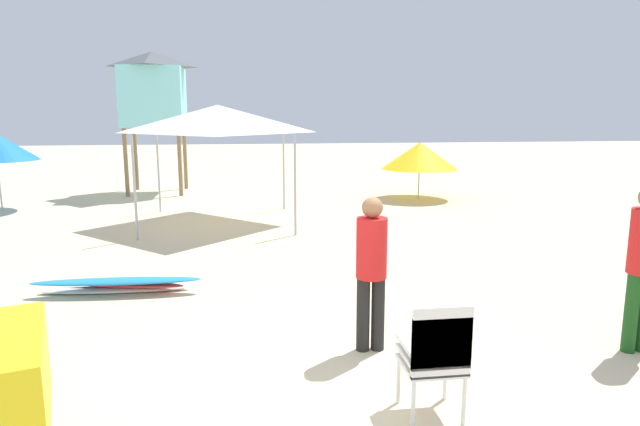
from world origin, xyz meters
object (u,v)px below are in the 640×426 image
(popup_canopy, at_px, (218,119))
(lifeguard_near_center, at_px, (371,264))
(stacked_plastic_chairs, at_px, (436,351))
(surfboard_pile, at_px, (116,285))
(beach_umbrella_mid, at_px, (420,156))
(lifeguard_tower, at_px, (153,90))

(popup_canopy, bearing_deg, lifeguard_near_center, -75.79)
(stacked_plastic_chairs, bearing_deg, surfboard_pile, 131.60)
(lifeguard_near_center, distance_m, beach_umbrella_mid, 10.69)
(lifeguard_tower, relative_size, beach_umbrella_mid, 1.96)
(popup_canopy, relative_size, lifeguard_tower, 0.74)
(surfboard_pile, relative_size, popup_canopy, 0.73)
(stacked_plastic_chairs, relative_size, beach_umbrella_mid, 0.47)
(popup_canopy, relative_size, beach_umbrella_mid, 1.46)
(popup_canopy, xyz_separation_m, beach_umbrella_mid, (5.59, 2.79, -1.09))
(popup_canopy, bearing_deg, beach_umbrella_mid, 26.54)
(stacked_plastic_chairs, bearing_deg, lifeguard_tower, 106.83)
(stacked_plastic_chairs, bearing_deg, lifeguard_near_center, 98.28)
(surfboard_pile, bearing_deg, beach_umbrella_mid, 48.35)
(lifeguard_near_center, relative_size, beach_umbrella_mid, 0.75)
(surfboard_pile, bearing_deg, popup_canopy, 75.62)
(lifeguard_tower, bearing_deg, popup_canopy, -67.47)
(surfboard_pile, distance_m, popup_canopy, 5.53)
(surfboard_pile, height_order, beach_umbrella_mid, beach_umbrella_mid)
(stacked_plastic_chairs, relative_size, lifeguard_tower, 0.24)
(stacked_plastic_chairs, bearing_deg, popup_canopy, 103.26)
(beach_umbrella_mid, bearing_deg, lifeguard_near_center, -110.63)
(surfboard_pile, distance_m, lifeguard_near_center, 3.93)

